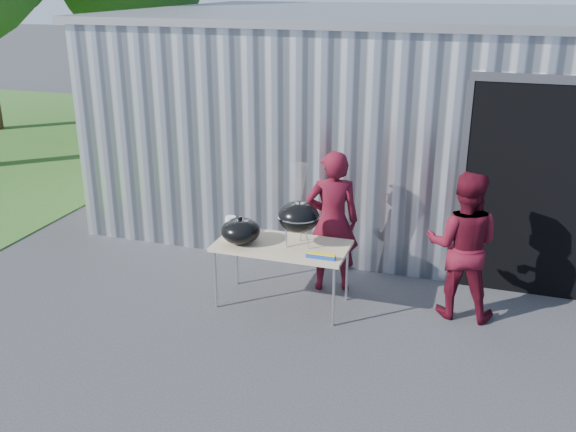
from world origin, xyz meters
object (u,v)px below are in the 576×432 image
(kettle_grill, at_px, (299,211))
(person_cook, at_px, (332,222))
(folding_table, at_px, (282,247))
(person_bystander, at_px, (462,245))

(kettle_grill, bearing_deg, person_cook, 65.82)
(folding_table, distance_m, kettle_grill, 0.49)
(kettle_grill, height_order, person_bystander, kettle_grill)
(person_cook, bearing_deg, kettle_grill, 47.21)
(folding_table, distance_m, person_cook, 0.74)
(folding_table, height_order, person_cook, person_cook)
(folding_table, relative_size, person_cook, 0.87)
(person_bystander, bearing_deg, kettle_grill, 12.80)
(kettle_grill, bearing_deg, person_bystander, 11.77)
(folding_table, height_order, person_bystander, person_bystander)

